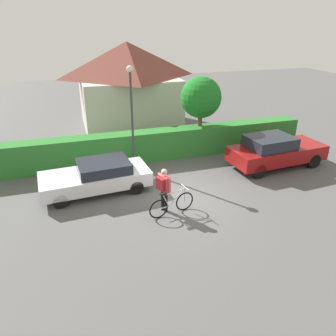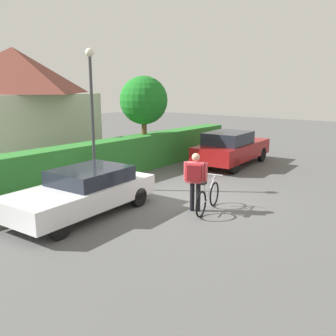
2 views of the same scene
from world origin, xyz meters
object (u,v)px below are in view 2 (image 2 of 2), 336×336
object	(u,v)px
parked_car_near	(83,191)
tree_kerbside	(144,101)
parked_car_far	(231,148)
person_rider	(195,177)
street_lamp	(92,102)
bicycle	(208,198)

from	to	relation	value
parked_car_near	tree_kerbside	world-z (taller)	tree_kerbside
parked_car_far	person_rider	size ratio (longest dim) A/B	2.79
parked_car_near	person_rider	size ratio (longest dim) A/B	2.65
street_lamp	parked_car_near	bearing A→B (deg)	-137.38
parked_car_far	tree_kerbside	bearing A→B (deg)	134.25
bicycle	person_rider	size ratio (longest dim) A/B	1.06
parked_car_near	person_rider	xyz separation A→B (m)	(2.10, -2.28, 0.35)
person_rider	tree_kerbside	size ratio (longest dim) A/B	0.43
street_lamp	bicycle	bearing A→B (deg)	-83.75
parked_car_near	bicycle	size ratio (longest dim) A/B	2.50
street_lamp	parked_car_far	bearing A→B (deg)	-15.12
parked_car_near	street_lamp	world-z (taller)	street_lamp
parked_car_near	person_rider	distance (m)	3.12
tree_kerbside	bicycle	bearing A→B (deg)	-121.07
parked_car_near	person_rider	bearing A→B (deg)	-47.30
bicycle	tree_kerbside	bearing A→B (deg)	58.93
parked_car_near	parked_car_far	xyz separation A→B (m)	(8.22, -0.01, 0.14)
parked_car_near	bicycle	world-z (taller)	parked_car_near
bicycle	person_rider	xyz separation A→B (m)	(-0.22, 0.30, 0.61)
bicycle	street_lamp	world-z (taller)	street_lamp
person_rider	parked_car_far	bearing A→B (deg)	20.30
parked_car_far	tree_kerbside	world-z (taller)	tree_kerbside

